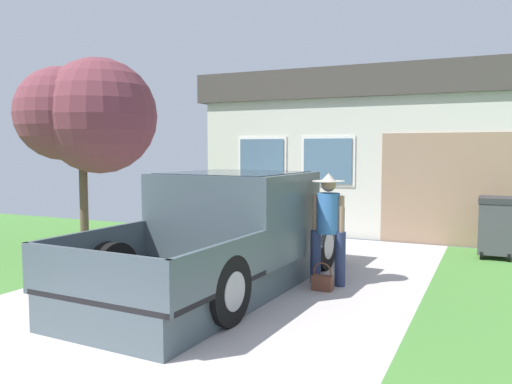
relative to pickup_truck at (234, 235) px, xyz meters
The scene contains 6 objects.
pickup_truck is the anchor object (origin of this frame).
person_with_hat 1.38m from the pickup_truck, 19.68° to the left, with size 0.52×0.47×1.62m.
handbag 1.44m from the pickup_truck, ahead, with size 0.29×0.14×0.40m.
house_with_garage 7.75m from the pickup_truck, 72.07° to the left, with size 11.17×5.88×3.76m.
front_yard_tree 4.41m from the pickup_truck, 163.02° to the left, with size 2.60×2.40×3.73m.
wheeled_trash_bin 4.97m from the pickup_truck, 45.29° to the left, with size 0.60×0.72×1.10m.
Camera 1 is at (3.40, -2.08, 1.96)m, focal length 36.50 mm.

